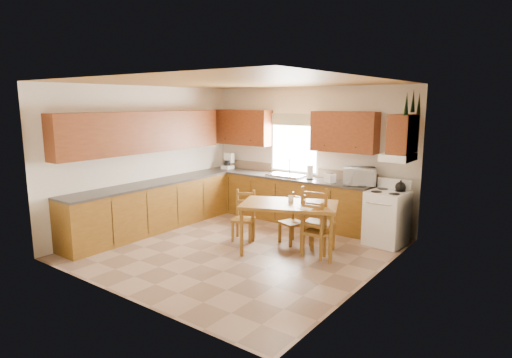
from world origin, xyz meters
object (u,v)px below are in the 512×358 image
Objects in this scene: stove at (387,219)px; chair_near_left at (318,219)px; microwave at (359,176)px; chair_far_right at (292,219)px; chair_far_left at (243,216)px; chair_near_right at (317,228)px; dining_table at (289,228)px.

chair_near_left reaches higher than stove.
microwave is 0.62× the size of chair_far_right.
chair_far_right is (0.78, 0.35, -0.01)m from chair_far_left.
chair_near_right is (0.09, -0.20, -0.09)m from chair_near_left.
chair_near_right is (-0.68, -1.22, 0.00)m from stove.
chair_near_right is at bearing -113.18° from stove.
dining_table is 1.73× the size of chair_far_left.
dining_table is at bearing -132.34° from microwave.
dining_table is 1.77× the size of chair_far_right.
chair_near_right is (0.46, 0.10, 0.05)m from dining_table.
chair_far_right is (-0.69, -1.18, -0.65)m from microwave.
chair_near_right is (-0.05, -1.47, -0.63)m from microwave.
microwave is at bearing 49.10° from dining_table.
chair_near_left is 1.20× the size of chair_near_right.
chair_near_left is 1.24× the size of chair_far_left.
chair_far_right is at bearing 92.72° from dining_table.
dining_table is at bearing 12.08° from chair_near_right.
chair_near_right is at bearing -11.18° from dining_table.
chair_near_left is at bearing -120.72° from microwave.
microwave is 2.21m from chair_far_left.
dining_table is 0.42m from chair_far_right.
chair_far_right is at bearing -15.80° from chair_near_left.
chair_far_left is at bearing -142.64° from stove.
microwave is 1.60m from chair_near_right.
chair_near_left is at bearing 10.82° from chair_far_right.
chair_near_left reaches higher than chair_far_right.
chair_near_left is 0.23m from chair_near_right.
chair_near_right is at bearing -116.36° from microwave.
stove is at bearing -45.88° from microwave.
chair_far_left is (-0.96, 0.03, 0.03)m from dining_table.
stove is at bearing 9.32° from chair_far_left.
microwave is 0.49× the size of chair_near_left.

